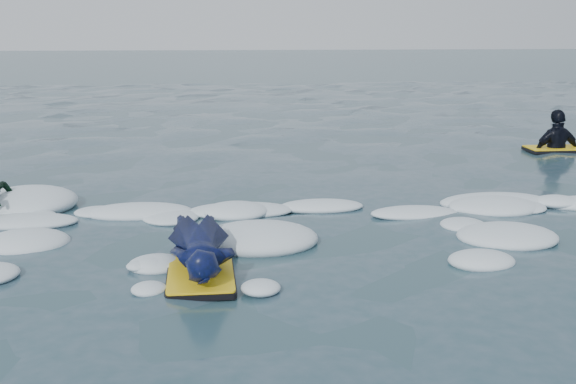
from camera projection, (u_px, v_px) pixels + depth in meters
The scene contains 4 objects.
ground at pixel (292, 255), 6.97m from camera, with size 120.00×120.00×0.00m, color #163036.
foam_band at pixel (282, 226), 7.97m from camera, with size 12.00×3.10×0.30m, color white, non-canonical shape.
prone_woman_unit at pixel (201, 249), 6.44m from camera, with size 0.68×1.63×0.41m.
waiting_rider_unit at pixel (556, 154), 12.67m from camera, with size 1.06×0.59×1.59m.
Camera 1 is at (-0.71, -6.62, 2.16)m, focal length 45.00 mm.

